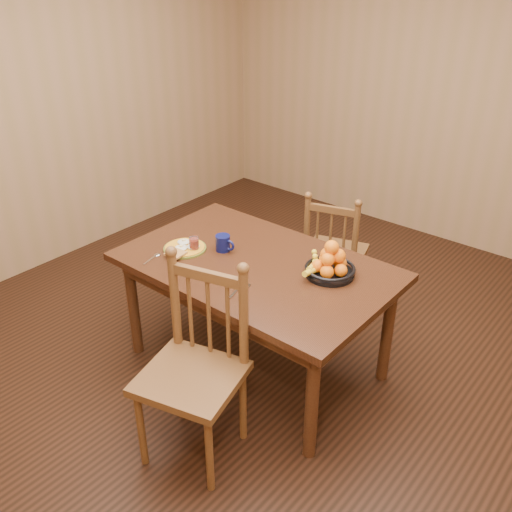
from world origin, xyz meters
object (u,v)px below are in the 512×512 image
Objects in this scene: chair_near at (195,369)px; breakfast_plate at (184,248)px; dining_table at (256,276)px; chair_far at (334,253)px; fruit_bowl at (329,265)px; coffee_mug at (223,243)px.

chair_near reaches higher than breakfast_plate.
chair_near reaches higher than dining_table.
breakfast_plate reaches higher than dining_table.
chair_far is 0.91m from fruit_bowl.
chair_far is at bearing 119.25° from fruit_bowl.
chair_near is 7.99× the size of coffee_mug.
chair_near is at bearing -41.57° from breakfast_plate.
dining_table is 5.49× the size of breakfast_plate.
dining_table is at bearing 72.78° from chair_far.
chair_near is 3.31× the size of fruit_bowl.
chair_near reaches higher than fruit_bowl.
breakfast_plate is 2.18× the size of coffee_mug.
chair_far reaches higher than breakfast_plate.
coffee_mug is at bearing -179.66° from dining_table.
dining_table is at bearing 90.17° from chair_near.
chair_near is 0.95m from fruit_bowl.
fruit_bowl is at bearing 21.93° from dining_table.
breakfast_plate is at bearing -159.96° from fruit_bowl.
chair_far is (-0.00, 0.89, -0.22)m from dining_table.
chair_near is at bearing -57.82° from coffee_mug.
chair_near is (0.20, -1.61, 0.07)m from chair_far.
coffee_mug reaches higher than breakfast_plate.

